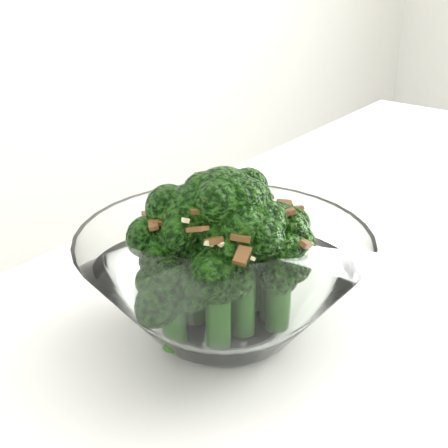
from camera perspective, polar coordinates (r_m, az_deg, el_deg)
broccoli_dish at (r=0.52m, az=-0.02°, el=-3.92°), size 0.22×0.22×0.14m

